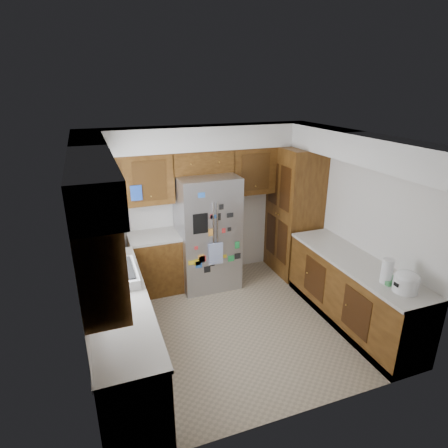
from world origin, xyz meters
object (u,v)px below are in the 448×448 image
Objects in this scene: paper_towel at (387,271)px; fridge at (207,232)px; pantry at (294,212)px; rice_cooker at (406,281)px.

fridge is at bearing 122.51° from paper_towel.
fridge is (-1.50, 0.05, -0.17)m from pantry.
pantry is at bearing 88.39° from paper_towel.
paper_towel is (-0.06, 0.23, 0.02)m from rice_cooker.
pantry reaches higher than paper_towel.
pantry is at bearing 89.99° from rice_cooker.
fridge is 2.68m from paper_towel.
rice_cooker is (1.50, -2.49, 0.14)m from fridge.
fridge reaches higher than rice_cooker.
paper_towel is at bearing -57.49° from fridge.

